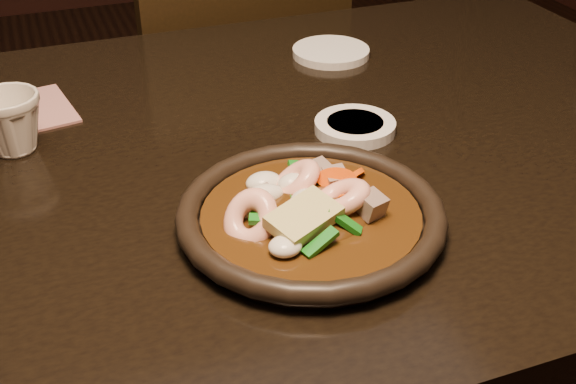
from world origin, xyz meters
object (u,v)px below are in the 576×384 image
object	(u,v)px
plate	(311,216)
tea_cup	(10,121)
chair	(228,84)
table	(180,209)

from	to	relation	value
plate	tea_cup	distance (m)	0.41
tea_cup	plate	bearing A→B (deg)	-45.09
chair	tea_cup	size ratio (longest dim) A/B	11.87
table	tea_cup	size ratio (longest dim) A/B	19.25
tea_cup	table	bearing A→B (deg)	-26.47
chair	plate	distance (m)	0.90
table	chair	world-z (taller)	chair
table	tea_cup	world-z (taller)	tea_cup
plate	tea_cup	bearing A→B (deg)	134.91
chair	plate	bearing A→B (deg)	73.39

